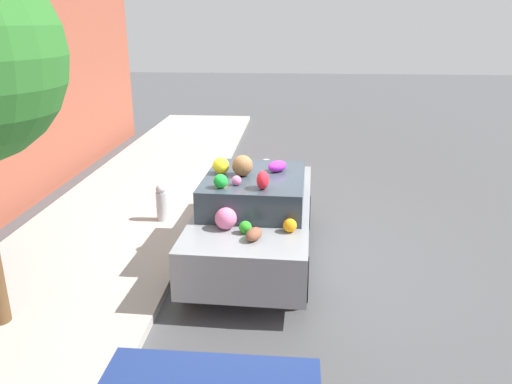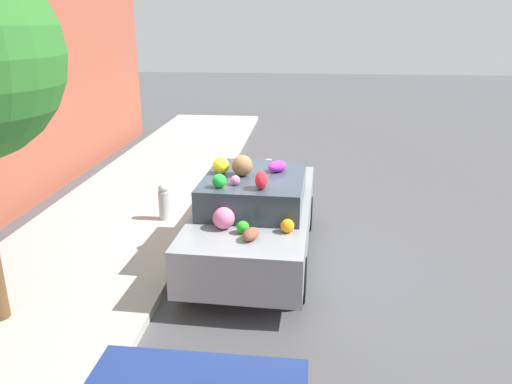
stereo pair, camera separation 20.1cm
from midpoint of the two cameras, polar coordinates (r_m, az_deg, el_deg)
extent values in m
plane|color=#4C4C4F|center=(8.34, -1.21, -7.37)|extent=(60.00, 60.00, 0.00)
cube|color=#B2ADA3|center=(8.97, -18.74, -6.02)|extent=(24.00, 3.20, 0.13)
cylinder|color=#B2B2B7|center=(9.55, -11.32, -1.61)|extent=(0.20, 0.20, 0.55)
sphere|color=#B2B2B7|center=(9.44, -11.45, 0.29)|extent=(0.18, 0.18, 0.18)
cube|color=gray|center=(8.06, -0.72, -3.21)|extent=(4.13, 1.85, 0.67)
cube|color=#333D47|center=(7.71, -0.88, 0.26)|extent=(1.88, 1.57, 0.47)
cylinder|color=black|center=(9.46, -4.47, -2.00)|extent=(0.65, 0.20, 0.64)
cylinder|color=black|center=(9.31, 5.05, -2.39)|extent=(0.65, 0.20, 0.64)
cylinder|color=black|center=(7.22, -8.22, -9.17)|extent=(0.65, 0.20, 0.64)
cylinder|color=black|center=(7.02, 4.45, -9.92)|extent=(0.65, 0.20, 0.64)
sphere|color=pink|center=(7.18, -3.05, 1.32)|extent=(0.19, 0.19, 0.14)
sphere|color=brown|center=(9.09, 3.54, 2.24)|extent=(0.25, 0.25, 0.19)
sphere|color=pink|center=(6.84, -4.31, -3.04)|extent=(0.42, 0.42, 0.30)
sphere|color=brown|center=(7.59, -2.31, 3.04)|extent=(0.45, 0.45, 0.32)
ellipsoid|color=red|center=(6.99, -0.04, 1.38)|extent=(0.27, 0.19, 0.26)
sphere|color=white|center=(9.32, 0.54, 2.97)|extent=(0.38, 0.38, 0.27)
sphere|color=yellow|center=(7.71, -4.77, 3.01)|extent=(0.35, 0.35, 0.26)
sphere|color=green|center=(6.70, -2.09, -4.06)|extent=(0.24, 0.24, 0.17)
ellipsoid|color=brown|center=(6.52, -1.12, -4.84)|extent=(0.36, 0.29, 0.16)
ellipsoid|color=white|center=(9.23, -2.50, 2.75)|extent=(0.35, 0.35, 0.26)
sphere|color=green|center=(7.07, -4.89, 1.25)|extent=(0.27, 0.27, 0.20)
ellipsoid|color=#AF29C3|center=(7.83, 1.71, 2.97)|extent=(0.41, 0.40, 0.17)
sphere|color=orange|center=(6.75, 3.04, -3.85)|extent=(0.21, 0.21, 0.19)
sphere|color=red|center=(9.00, -0.71, 2.43)|extent=(0.29, 0.29, 0.28)
camera|label=1|loc=(0.10, -90.73, -0.25)|focal=35.00mm
camera|label=2|loc=(0.10, 89.27, 0.25)|focal=35.00mm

